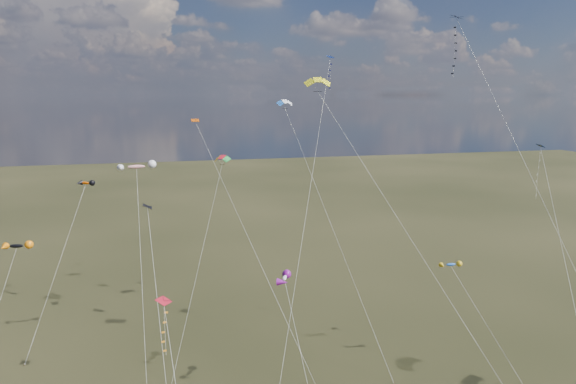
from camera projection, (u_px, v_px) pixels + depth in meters
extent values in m
cube|color=black|center=(457.00, 17.00, 52.81)|extent=(1.41, 1.39, 0.42)
cylinder|color=silver|center=(550.00, 216.00, 46.45)|extent=(7.60, 22.56, 37.41)
cube|color=#0D1B49|center=(330.00, 57.00, 65.14)|extent=(1.06, 1.03, 0.35)
cylinder|color=silver|center=(307.00, 208.00, 56.80)|extent=(12.12, 21.18, 34.26)
cube|color=black|center=(147.00, 206.00, 47.96)|extent=(0.87, 0.94, 0.40)
cylinder|color=silver|center=(161.00, 334.00, 43.24)|extent=(1.55, 14.07, 19.25)
cube|color=#AA1425|center=(164.00, 301.00, 38.71)|extent=(1.30, 1.30, 0.34)
cube|color=#0B1E50|center=(541.00, 146.00, 53.85)|extent=(0.66, 0.71, 0.28)
cylinder|color=silver|center=(570.00, 285.00, 47.70)|extent=(4.74, 16.48, 24.26)
cube|color=#C34604|center=(195.00, 120.00, 60.69)|extent=(1.01, 0.98, 0.30)
cylinder|color=silver|center=(251.00, 244.00, 56.71)|extent=(10.36, 16.14, 26.56)
cylinder|color=silver|center=(420.00, 247.00, 48.01)|extent=(14.30, 19.53, 31.05)
cylinder|color=silver|center=(335.00, 230.00, 58.58)|extent=(7.05, 18.92, 28.71)
cube|color=#332316|center=(394.00, 384.00, 53.08)|extent=(0.10, 0.10, 0.12)
cylinder|color=silver|center=(198.00, 264.00, 56.47)|extent=(7.14, 11.04, 22.30)
ellipsoid|color=black|center=(16.00, 246.00, 57.66)|extent=(3.21, 1.55, 1.09)
ellipsoid|color=#EF5000|center=(85.00, 183.00, 69.05)|extent=(2.62, 2.31, 0.91)
cylinder|color=silver|center=(58.00, 265.00, 62.92)|extent=(5.75, 14.92, 17.84)
cube|color=#332316|center=(24.00, 365.00, 56.79)|extent=(0.10, 0.10, 0.12)
ellipsoid|color=silver|center=(285.00, 278.00, 49.33)|extent=(1.72, 2.31, 0.87)
cylinder|color=silver|center=(302.00, 359.00, 46.14)|extent=(1.03, 9.35, 12.20)
ellipsoid|color=red|center=(136.00, 167.00, 57.29)|extent=(3.87, 1.44, 1.12)
cylinder|color=silver|center=(142.00, 283.00, 51.72)|extent=(0.55, 16.06, 21.63)
ellipsoid|color=blue|center=(451.00, 264.00, 55.42)|extent=(2.19, 0.84, 0.68)
cylinder|color=silver|center=(488.00, 326.00, 53.65)|extent=(5.02, 7.23, 11.48)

